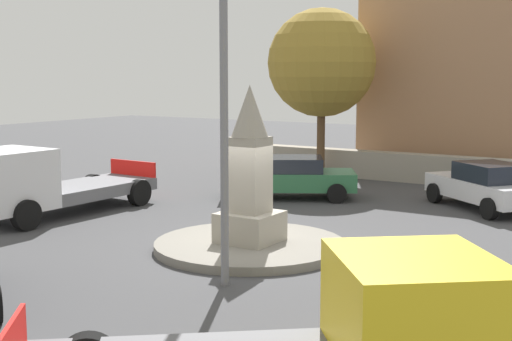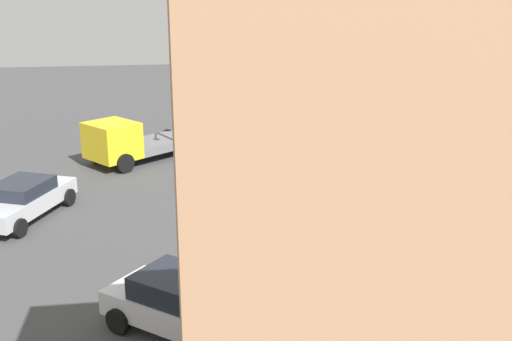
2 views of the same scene
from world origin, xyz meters
name	(u,v)px [view 1 (image 1 of 2)]	position (x,y,z in m)	size (l,w,h in m)	color
ground_plane	(250,250)	(0.00, 0.00, 0.00)	(80.00, 80.00, 0.00)	#424244
traffic_island	(250,246)	(0.00, 0.00, 0.10)	(4.57, 4.57, 0.20)	gray
monument	(250,176)	(0.00, 0.00, 1.77)	(1.31, 1.31, 3.72)	#9E9687
streetlamp	(224,37)	(2.66, 1.12, 4.86)	(2.88, 0.28, 8.07)	slate
car_white_far_side	(485,185)	(-8.11, 3.43, 0.75)	(3.88, 4.21, 1.47)	silver
car_green_parked_left	(289,177)	(-6.65, -2.70, 0.73)	(3.81, 4.74, 1.40)	#2D6B42
truck_white_passing	(36,184)	(0.23, -7.20, 1.02)	(6.11, 2.54, 2.09)	silver
stone_boundary_wall	(424,169)	(-12.32, 0.03, 0.55)	(16.81, 0.70, 1.11)	#9E9687
corner_building	(462,75)	(-16.98, 0.04, 4.14)	(7.07, 6.33, 8.27)	#A87A56
tree_near_wall	(322,63)	(-11.33, -3.91, 4.60)	(4.28, 4.28, 6.75)	brown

